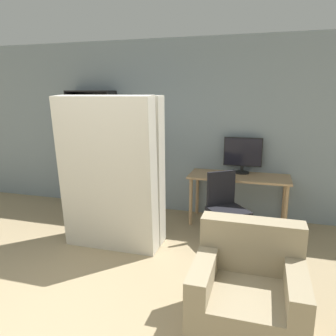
{
  "coord_description": "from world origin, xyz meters",
  "views": [
    {
      "loc": [
        1.62,
        -1.7,
        1.87
      ],
      "look_at": [
        0.59,
        1.8,
        1.05
      ],
      "focal_mm": 35.0,
      "sensor_mm": 36.0,
      "label": 1
    }
  ],
  "objects_px": {
    "mattress_far": "(119,170)",
    "mattress_near": "(108,176)",
    "monitor": "(243,154)",
    "bookshelf": "(89,151)",
    "armchair": "(248,293)",
    "office_chair": "(226,215)"
  },
  "relations": [
    {
      "from": "mattress_near",
      "to": "armchair",
      "type": "relative_size",
      "value": 2.2
    },
    {
      "from": "mattress_far",
      "to": "armchair",
      "type": "distance_m",
      "value": 2.22
    },
    {
      "from": "office_chair",
      "to": "mattress_near",
      "type": "xyz_separation_m",
      "value": [
        -1.34,
        -0.61,
        0.57
      ]
    },
    {
      "from": "bookshelf",
      "to": "mattress_near",
      "type": "distance_m",
      "value": 1.8
    },
    {
      "from": "monitor",
      "to": "mattress_near",
      "type": "bearing_deg",
      "value": -135.3
    },
    {
      "from": "office_chair",
      "to": "mattress_near",
      "type": "relative_size",
      "value": 0.48
    },
    {
      "from": "mattress_far",
      "to": "mattress_near",
      "type": "bearing_deg",
      "value": -90.0
    },
    {
      "from": "bookshelf",
      "to": "armchair",
      "type": "xyz_separation_m",
      "value": [
        2.78,
        -2.42,
        -0.61
      ]
    },
    {
      "from": "monitor",
      "to": "office_chair",
      "type": "relative_size",
      "value": 0.61
    },
    {
      "from": "office_chair",
      "to": "armchair",
      "type": "relative_size",
      "value": 1.07
    },
    {
      "from": "monitor",
      "to": "mattress_far",
      "type": "height_order",
      "value": "mattress_far"
    },
    {
      "from": "monitor",
      "to": "bookshelf",
      "type": "distance_m",
      "value": 2.54
    },
    {
      "from": "office_chair",
      "to": "bookshelf",
      "type": "xyz_separation_m",
      "value": [
        -2.42,
        0.84,
        0.57
      ]
    },
    {
      "from": "monitor",
      "to": "mattress_near",
      "type": "relative_size",
      "value": 0.3
    },
    {
      "from": "office_chair",
      "to": "mattress_far",
      "type": "xyz_separation_m",
      "value": [
        -1.34,
        -0.3,
        0.57
      ]
    },
    {
      "from": "mattress_far",
      "to": "bookshelf",
      "type": "bearing_deg",
      "value": 133.45
    },
    {
      "from": "office_chair",
      "to": "mattress_near",
      "type": "height_order",
      "value": "mattress_near"
    },
    {
      "from": "monitor",
      "to": "mattress_far",
      "type": "distance_m",
      "value": 1.86
    },
    {
      "from": "monitor",
      "to": "mattress_far",
      "type": "relative_size",
      "value": 0.3
    },
    {
      "from": "monitor",
      "to": "armchair",
      "type": "bearing_deg",
      "value": -84.45
    },
    {
      "from": "bookshelf",
      "to": "mattress_near",
      "type": "bearing_deg",
      "value": -53.33
    },
    {
      "from": "office_chair",
      "to": "mattress_far",
      "type": "distance_m",
      "value": 1.49
    }
  ]
}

